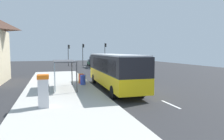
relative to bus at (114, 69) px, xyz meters
name	(u,v)px	position (x,y,z in m)	size (l,w,h in m)	color
ground_plane	(99,73)	(1.71, 13.71, -1.86)	(56.00, 92.00, 0.04)	#2D2D30
sidewalk_platform	(61,88)	(-4.69, 1.71, -1.75)	(6.20, 30.00, 0.18)	beige
lane_stripe_seg_0	(171,104)	(1.96, -6.29, -1.84)	(0.16, 2.20, 0.01)	silver
lane_stripe_seg_1	(139,91)	(1.96, -1.29, -1.84)	(0.16, 2.20, 0.01)	silver
lane_stripe_seg_2	(121,82)	(1.96, 3.71, -1.84)	(0.16, 2.20, 0.01)	silver
lane_stripe_seg_3	(109,77)	(1.96, 8.71, -1.84)	(0.16, 2.20, 0.01)	silver
lane_stripe_seg_4	(100,73)	(1.96, 13.71, -1.84)	(0.16, 2.20, 0.01)	silver
lane_stripe_seg_5	(94,70)	(1.96, 18.71, -1.84)	(0.16, 2.20, 0.01)	silver
lane_stripe_seg_6	(89,68)	(1.96, 23.71, -1.84)	(0.16, 2.20, 0.01)	silver
lane_stripe_seg_7	(85,67)	(1.96, 28.71, -1.84)	(0.16, 2.20, 0.01)	silver
bus	(114,69)	(0.00, 0.00, 0.00)	(2.73, 11.06, 3.21)	yellow
white_van	(97,61)	(3.91, 24.85, -0.50)	(2.21, 5.28, 2.30)	black
sedan_near	(92,62)	(4.01, 30.94, -1.05)	(2.04, 4.49, 1.52)	#195933
ticket_machine	(43,91)	(-5.98, -5.24, -0.67)	(0.66, 0.76, 1.94)	silver
recycling_bin_blue	(83,80)	(-2.49, 2.36, -1.19)	(0.52, 0.52, 0.95)	blue
recycling_bin_red	(82,79)	(-2.49, 3.06, -1.19)	(0.52, 0.52, 0.95)	red
recycling_bin_orange	(81,78)	(-2.49, 3.76, -1.19)	(0.52, 0.52, 0.95)	orange
traffic_light_near_side	(105,51)	(7.21, 30.37, 1.73)	(0.49, 0.28, 5.41)	#2D2D2D
traffic_light_far_side	(69,52)	(-1.39, 31.17, 1.48)	(0.49, 0.28, 4.99)	#2D2D2D
traffic_light_median	(83,51)	(2.11, 31.97, 1.65)	(0.49, 0.28, 5.27)	#2D2D2D
bus_shelter	(61,67)	(-4.70, 0.57, 0.25)	(1.80, 4.00, 2.50)	#4C4C51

